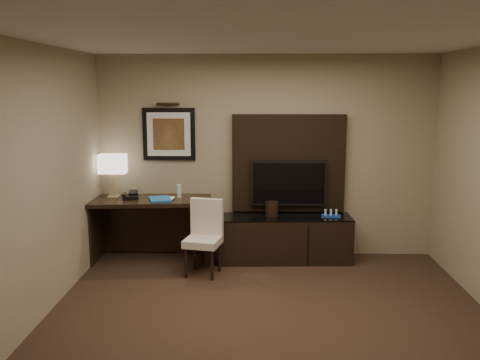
{
  "coord_description": "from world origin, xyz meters",
  "views": [
    {
      "loc": [
        -0.15,
        -4.64,
        2.29
      ],
      "look_at": [
        -0.33,
        1.8,
        1.15
      ],
      "focal_mm": 40.0,
      "sensor_mm": 36.0,
      "label": 1
    }
  ],
  "objects_px": {
    "water_bottle": "(179,191)",
    "minibar_tray": "(331,213)",
    "tv": "(289,183)",
    "desk_chair": "(203,241)",
    "desk_phone": "(131,195)",
    "desk": "(152,230)",
    "table_lamp": "(113,174)",
    "credenza": "(284,239)",
    "ice_bucket": "(272,209)"
  },
  "relations": [
    {
      "from": "credenza",
      "to": "table_lamp",
      "type": "height_order",
      "value": "table_lamp"
    },
    {
      "from": "desk",
      "to": "tv",
      "type": "bearing_deg",
      "value": 1.04
    },
    {
      "from": "credenza",
      "to": "tv",
      "type": "xyz_separation_m",
      "value": [
        0.06,
        0.17,
        0.72
      ]
    },
    {
      "from": "tv",
      "to": "minibar_tray",
      "type": "relative_size",
      "value": 4.1
    },
    {
      "from": "ice_bucket",
      "to": "minibar_tray",
      "type": "bearing_deg",
      "value": -0.77
    },
    {
      "from": "desk_chair",
      "to": "minibar_tray",
      "type": "xyz_separation_m",
      "value": [
        1.63,
        0.57,
        0.22
      ]
    },
    {
      "from": "table_lamp",
      "to": "credenza",
      "type": "bearing_deg",
      "value": -1.83
    },
    {
      "from": "desk_chair",
      "to": "desk_phone",
      "type": "distance_m",
      "value": 1.2
    },
    {
      "from": "tv",
      "to": "desk_chair",
      "type": "bearing_deg",
      "value": -145.95
    },
    {
      "from": "credenza",
      "to": "desk_phone",
      "type": "xyz_separation_m",
      "value": [
        -2.01,
        -0.05,
        0.58
      ]
    },
    {
      "from": "desk_chair",
      "to": "desk_phone",
      "type": "bearing_deg",
      "value": 164.88
    },
    {
      "from": "table_lamp",
      "to": "minibar_tray",
      "type": "xyz_separation_m",
      "value": [
        2.87,
        -0.06,
        -0.5
      ]
    },
    {
      "from": "desk_phone",
      "to": "minibar_tray",
      "type": "distance_m",
      "value": 2.62
    },
    {
      "from": "desk",
      "to": "table_lamp",
      "type": "bearing_deg",
      "value": 164.66
    },
    {
      "from": "tv",
      "to": "water_bottle",
      "type": "relative_size",
      "value": 5.76
    },
    {
      "from": "desk",
      "to": "desk_phone",
      "type": "distance_m",
      "value": 0.54
    },
    {
      "from": "ice_bucket",
      "to": "table_lamp",
      "type": "bearing_deg",
      "value": 178.55
    },
    {
      "from": "table_lamp",
      "to": "water_bottle",
      "type": "relative_size",
      "value": 3.6
    },
    {
      "from": "tv",
      "to": "ice_bucket",
      "type": "distance_m",
      "value": 0.42
    },
    {
      "from": "credenza",
      "to": "water_bottle",
      "type": "xyz_separation_m",
      "value": [
        -1.38,
        0.06,
        0.62
      ]
    },
    {
      "from": "tv",
      "to": "desk_chair",
      "type": "xyz_separation_m",
      "value": [
        -1.08,
        -0.73,
        -0.59
      ]
    },
    {
      "from": "desk_chair",
      "to": "desk",
      "type": "bearing_deg",
      "value": 155.5
    },
    {
      "from": "desk_phone",
      "to": "water_bottle",
      "type": "height_order",
      "value": "water_bottle"
    },
    {
      "from": "desk_phone",
      "to": "water_bottle",
      "type": "distance_m",
      "value": 0.63
    },
    {
      "from": "desk",
      "to": "desk_chair",
      "type": "height_order",
      "value": "desk_chair"
    },
    {
      "from": "water_bottle",
      "to": "ice_bucket",
      "type": "distance_m",
      "value": 1.24
    },
    {
      "from": "minibar_tray",
      "to": "water_bottle",
      "type": "bearing_deg",
      "value": 178.63
    },
    {
      "from": "minibar_tray",
      "to": "desk_chair",
      "type": "bearing_deg",
      "value": -160.71
    },
    {
      "from": "ice_bucket",
      "to": "credenza",
      "type": "bearing_deg",
      "value": -6.59
    },
    {
      "from": "table_lamp",
      "to": "desk_phone",
      "type": "height_order",
      "value": "table_lamp"
    },
    {
      "from": "tv",
      "to": "ice_bucket",
      "type": "relative_size",
      "value": 5.21
    },
    {
      "from": "tv",
      "to": "minibar_tray",
      "type": "xyz_separation_m",
      "value": [
        0.55,
        -0.16,
        -0.37
      ]
    },
    {
      "from": "desk_phone",
      "to": "ice_bucket",
      "type": "xyz_separation_m",
      "value": [
        1.84,
        0.07,
        -0.19
      ]
    },
    {
      "from": "tv",
      "to": "table_lamp",
      "type": "bearing_deg",
      "value": -177.64
    },
    {
      "from": "desk",
      "to": "table_lamp",
      "type": "xyz_separation_m",
      "value": [
        -0.52,
        0.09,
        0.73
      ]
    },
    {
      "from": "water_bottle",
      "to": "minibar_tray",
      "type": "bearing_deg",
      "value": -1.37
    },
    {
      "from": "tv",
      "to": "desk_phone",
      "type": "distance_m",
      "value": 2.08
    },
    {
      "from": "tv",
      "to": "desk_phone",
      "type": "bearing_deg",
      "value": -173.93
    },
    {
      "from": "table_lamp",
      "to": "desk_phone",
      "type": "bearing_deg",
      "value": -26.06
    },
    {
      "from": "desk_chair",
      "to": "minibar_tray",
      "type": "distance_m",
      "value": 1.74
    },
    {
      "from": "tv",
      "to": "table_lamp",
      "type": "height_order",
      "value": "table_lamp"
    },
    {
      "from": "water_bottle",
      "to": "minibar_tray",
      "type": "height_order",
      "value": "water_bottle"
    },
    {
      "from": "desk",
      "to": "minibar_tray",
      "type": "relative_size",
      "value": 6.39
    },
    {
      "from": "water_bottle",
      "to": "credenza",
      "type": "bearing_deg",
      "value": -2.33
    },
    {
      "from": "tv",
      "to": "table_lamp",
      "type": "xyz_separation_m",
      "value": [
        -2.32,
        -0.1,
        0.13
      ]
    },
    {
      "from": "tv",
      "to": "minibar_tray",
      "type": "distance_m",
      "value": 0.68
    },
    {
      "from": "water_bottle",
      "to": "minibar_tray",
      "type": "relative_size",
      "value": 0.71
    },
    {
      "from": "tv",
      "to": "table_lamp",
      "type": "distance_m",
      "value": 2.32
    },
    {
      "from": "water_bottle",
      "to": "ice_bucket",
      "type": "height_order",
      "value": "water_bottle"
    },
    {
      "from": "desk",
      "to": "desk_chair",
      "type": "bearing_deg",
      "value": -41.66
    }
  ]
}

